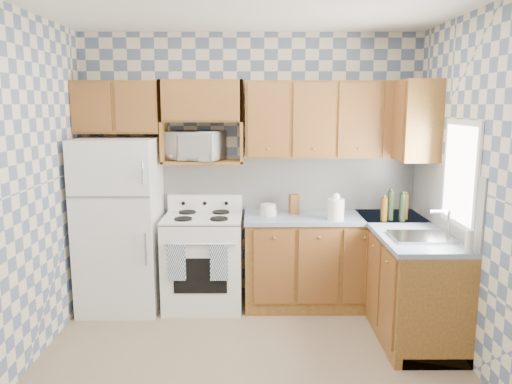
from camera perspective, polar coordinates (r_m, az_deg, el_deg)
floor at (r=4.03m, az=-0.69°, el=-19.76°), size 3.40×3.40×0.00m
back_wall at (r=5.14m, az=-0.61°, el=2.74°), size 3.40×0.02×2.70m
right_wall at (r=3.93m, az=24.90°, el=-0.44°), size 0.02×3.20×2.70m
backsplash_back at (r=5.16m, az=3.84°, el=1.07°), size 2.60×0.02×0.56m
backsplash_right at (r=4.67m, az=20.54°, el=-0.48°), size 0.02×1.60×0.56m
refrigerator at (r=5.05m, az=-15.26°, el=-3.61°), size 0.75×0.70×1.68m
stove_body at (r=5.04m, az=-6.01°, el=-7.95°), size 0.76×0.65×0.90m
cooktop at (r=4.92m, az=-6.11°, el=-2.90°), size 0.76×0.65×0.02m
backguard at (r=5.17m, az=-5.83°, el=-1.20°), size 0.76×0.08×0.17m
dish_towel_left at (r=4.71m, az=-9.06°, el=-7.96°), size 0.16×0.02×0.35m
dish_towel_right at (r=4.66m, az=-4.26°, el=-8.03°), size 0.16×0.02×0.35m
base_cabinets_back at (r=5.10m, az=8.78°, el=-7.90°), size 1.75×0.60×0.88m
base_cabinets_right at (r=4.77m, az=16.67°, el=-9.51°), size 0.60×1.60×0.88m
countertop_back at (r=4.98m, az=8.93°, el=-2.87°), size 1.77×0.63×0.04m
countertop_right at (r=4.64m, az=16.90°, el=-4.14°), size 0.63×1.60×0.04m
upper_cabinets_back at (r=5.00m, az=8.97°, el=8.18°), size 1.75×0.33×0.74m
upper_cabinets_fridge at (r=5.10m, az=-15.48°, el=9.32°), size 0.82×0.33×0.50m
upper_cabinets_right at (r=4.98m, az=17.48°, el=7.84°), size 0.33×0.70×0.74m
microwave_shelf at (r=4.99m, az=-6.04°, el=3.46°), size 0.80×0.33×0.03m
microwave at (r=5.01m, az=-6.93°, el=5.29°), size 0.60×0.50×0.29m
sink at (r=4.31m, az=18.34°, el=-4.93°), size 0.48×0.40×0.03m
window at (r=4.31m, az=22.31°, el=1.95°), size 0.02×0.66×0.86m
bottle_0 at (r=4.85m, az=15.10°, el=-1.52°), size 0.06×0.06×0.28m
bottle_1 at (r=4.84m, az=16.38°, el=-1.72°), size 0.06×0.06×0.26m
bottle_2 at (r=4.93m, az=16.65°, el=-1.62°), size 0.06×0.06×0.24m
bottle_3 at (r=4.79m, az=14.42°, el=-1.96°), size 0.06×0.06×0.22m
knife_block at (r=4.98m, az=4.37°, el=-1.37°), size 0.10×0.10×0.20m
electric_kettle at (r=4.77m, az=9.11°, el=-1.97°), size 0.16×0.16×0.20m
food_containers at (r=4.91m, az=1.40°, el=-2.03°), size 0.17×0.17×0.11m
soap_bottle at (r=4.01m, az=23.20°, el=-5.17°), size 0.06×0.06×0.17m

